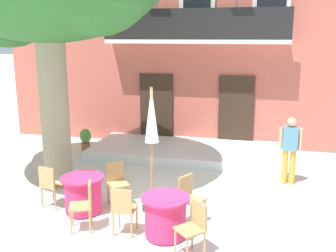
{
  "coord_description": "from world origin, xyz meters",
  "views": [
    {
      "loc": [
        1.7,
        -7.33,
        3.52
      ],
      "look_at": [
        -0.44,
        1.99,
        1.3
      ],
      "focal_mm": 41.79,
      "sensor_mm": 36.0,
      "label": 1
    }
  ],
  "objects_px": {
    "cafe_chair_near_tree_0": "(190,196)",
    "cafe_chair_middle_1": "(117,180)",
    "cafe_table_near_tree": "(165,216)",
    "ground_planter_left": "(86,138)",
    "cafe_chair_middle_2": "(51,183)",
    "cafe_umbrella": "(152,131)",
    "cafe_table_middle": "(83,194)",
    "cafe_chair_near_tree_1": "(124,207)",
    "cafe_chair_middle_0": "(85,203)",
    "pedestrian_near_entrance": "(290,147)",
    "cafe_chair_near_tree_2": "(194,225)"
  },
  "relations": [
    {
      "from": "cafe_chair_middle_2",
      "to": "cafe_chair_middle_1",
      "type": "bearing_deg",
      "value": 20.23
    },
    {
      "from": "cafe_chair_near_tree_1",
      "to": "cafe_chair_middle_1",
      "type": "xyz_separation_m",
      "value": [
        -0.58,
        1.23,
        0.0
      ]
    },
    {
      "from": "cafe_chair_middle_0",
      "to": "cafe_chair_middle_1",
      "type": "height_order",
      "value": "same"
    },
    {
      "from": "cafe_chair_middle_0",
      "to": "cafe_umbrella",
      "type": "distance_m",
      "value": 1.87
    },
    {
      "from": "cafe_chair_near_tree_0",
      "to": "cafe_chair_middle_0",
      "type": "bearing_deg",
      "value": -157.29
    },
    {
      "from": "cafe_chair_near_tree_0",
      "to": "cafe_umbrella",
      "type": "xyz_separation_m",
      "value": [
        -0.83,
        0.35,
        1.14
      ]
    },
    {
      "from": "cafe_umbrella",
      "to": "ground_planter_left",
      "type": "distance_m",
      "value": 5.06
    },
    {
      "from": "cafe_chair_near_tree_0",
      "to": "cafe_table_middle",
      "type": "bearing_deg",
      "value": -177.57
    },
    {
      "from": "cafe_umbrella",
      "to": "pedestrian_near_entrance",
      "type": "relative_size",
      "value": 1.55
    },
    {
      "from": "ground_planter_left",
      "to": "cafe_chair_middle_0",
      "type": "bearing_deg",
      "value": -65.58
    },
    {
      "from": "cafe_chair_middle_0",
      "to": "ground_planter_left",
      "type": "distance_m",
      "value": 5.31
    },
    {
      "from": "cafe_chair_near_tree_1",
      "to": "ground_planter_left",
      "type": "xyz_separation_m",
      "value": [
        -2.95,
        4.85,
        -0.16
      ]
    },
    {
      "from": "cafe_chair_near_tree_0",
      "to": "cafe_chair_middle_1",
      "type": "relative_size",
      "value": 1.0
    },
    {
      "from": "cafe_chair_middle_0",
      "to": "cafe_chair_middle_2",
      "type": "height_order",
      "value": "same"
    },
    {
      "from": "cafe_chair_near_tree_2",
      "to": "cafe_chair_middle_1",
      "type": "xyz_separation_m",
      "value": [
        -1.91,
        1.61,
        0.0
      ]
    },
    {
      "from": "cafe_table_near_tree",
      "to": "cafe_chair_near_tree_1",
      "type": "xyz_separation_m",
      "value": [
        -0.75,
        -0.1,
        0.14
      ]
    },
    {
      "from": "ground_planter_left",
      "to": "pedestrian_near_entrance",
      "type": "bearing_deg",
      "value": -14.85
    },
    {
      "from": "cafe_chair_near_tree_2",
      "to": "cafe_umbrella",
      "type": "height_order",
      "value": "cafe_umbrella"
    },
    {
      "from": "cafe_table_near_tree",
      "to": "cafe_table_middle",
      "type": "distance_m",
      "value": 1.95
    },
    {
      "from": "cafe_chair_middle_1",
      "to": "cafe_chair_middle_2",
      "type": "relative_size",
      "value": 1.0
    },
    {
      "from": "cafe_chair_near_tree_1",
      "to": "pedestrian_near_entrance",
      "type": "xyz_separation_m",
      "value": [
        3.06,
        3.26,
        0.4
      ]
    },
    {
      "from": "pedestrian_near_entrance",
      "to": "cafe_chair_middle_2",
      "type": "bearing_deg",
      "value": -153.02
    },
    {
      "from": "cafe_chair_near_tree_1",
      "to": "cafe_umbrella",
      "type": "relative_size",
      "value": 0.36
    },
    {
      "from": "cafe_chair_near_tree_0",
      "to": "cafe_table_near_tree",
      "type": "bearing_deg",
      "value": -114.48
    },
    {
      "from": "cafe_table_middle",
      "to": "cafe_chair_middle_2",
      "type": "distance_m",
      "value": 0.77
    },
    {
      "from": "cafe_chair_middle_1",
      "to": "cafe_chair_middle_2",
      "type": "height_order",
      "value": "same"
    },
    {
      "from": "cafe_umbrella",
      "to": "ground_planter_left",
      "type": "bearing_deg",
      "value": 130.52
    },
    {
      "from": "cafe_table_near_tree",
      "to": "ground_planter_left",
      "type": "height_order",
      "value": "cafe_table_near_tree"
    },
    {
      "from": "cafe_chair_middle_0",
      "to": "cafe_table_middle",
      "type": "bearing_deg",
      "value": 117.25
    },
    {
      "from": "cafe_table_middle",
      "to": "cafe_chair_middle_1",
      "type": "distance_m",
      "value": 0.77
    },
    {
      "from": "cafe_table_near_tree",
      "to": "ground_planter_left",
      "type": "xyz_separation_m",
      "value": [
        -3.7,
        4.76,
        -0.02
      ]
    },
    {
      "from": "cafe_chair_near_tree_1",
      "to": "cafe_chair_near_tree_2",
      "type": "height_order",
      "value": "same"
    },
    {
      "from": "cafe_table_near_tree",
      "to": "cafe_chair_near_tree_1",
      "type": "relative_size",
      "value": 0.95
    },
    {
      "from": "cafe_chair_middle_2",
      "to": "cafe_chair_near_tree_0",
      "type": "bearing_deg",
      "value": 0.48
    },
    {
      "from": "pedestrian_near_entrance",
      "to": "ground_planter_left",
      "type": "bearing_deg",
      "value": 165.15
    },
    {
      "from": "cafe_table_near_tree",
      "to": "cafe_chair_middle_0",
      "type": "distance_m",
      "value": 1.52
    },
    {
      "from": "cafe_umbrella",
      "to": "cafe_chair_middle_1",
      "type": "bearing_deg",
      "value": 173.09
    },
    {
      "from": "cafe_umbrella",
      "to": "cafe_chair_near_tree_2",
      "type": "bearing_deg",
      "value": -53.82
    },
    {
      "from": "cafe_chair_middle_1",
      "to": "cafe_table_near_tree",
      "type": "bearing_deg",
      "value": -40.51
    },
    {
      "from": "cafe_chair_near_tree_2",
      "to": "cafe_chair_near_tree_0",
      "type": "bearing_deg",
      "value": 103.15
    },
    {
      "from": "cafe_table_near_tree",
      "to": "cafe_umbrella",
      "type": "height_order",
      "value": "cafe_umbrella"
    },
    {
      "from": "cafe_chair_near_tree_1",
      "to": "cafe_chair_middle_0",
      "type": "relative_size",
      "value": 1.0
    },
    {
      "from": "cafe_chair_near_tree_0",
      "to": "cafe_chair_middle_1",
      "type": "distance_m",
      "value": 1.7
    },
    {
      "from": "cafe_chair_near_tree_1",
      "to": "cafe_chair_middle_2",
      "type": "relative_size",
      "value": 1.0
    },
    {
      "from": "cafe_chair_near_tree_2",
      "to": "cafe_chair_middle_0",
      "type": "bearing_deg",
      "value": 169.16
    },
    {
      "from": "cafe_chair_middle_1",
      "to": "pedestrian_near_entrance",
      "type": "distance_m",
      "value": 4.18
    },
    {
      "from": "cafe_chair_middle_2",
      "to": "cafe_umbrella",
      "type": "xyz_separation_m",
      "value": [
        2.08,
        0.37,
        1.14
      ]
    },
    {
      "from": "cafe_chair_near_tree_0",
      "to": "cafe_umbrella",
      "type": "relative_size",
      "value": 0.36
    },
    {
      "from": "cafe_chair_near_tree_1",
      "to": "cafe_chair_near_tree_2",
      "type": "distance_m",
      "value": 1.38
    },
    {
      "from": "cafe_chair_near_tree_0",
      "to": "cafe_chair_middle_0",
      "type": "xyz_separation_m",
      "value": [
        -1.82,
        -0.76,
        0.0
      ]
    }
  ]
}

